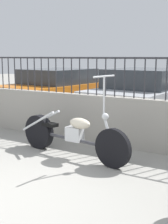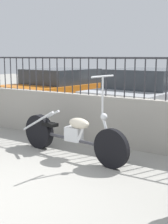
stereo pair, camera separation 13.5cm
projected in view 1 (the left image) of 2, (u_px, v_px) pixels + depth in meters
The scene contains 5 objects.
low_wall at pixel (101, 120), 6.16m from camera, with size 9.42×0.18×0.95m.
fence_railing at pixel (101, 70), 5.98m from camera, with size 9.42×0.04×0.75m.
motorcycle_dark_grey at pixel (66, 134), 5.40m from camera, with size 2.35×0.61×1.43m.
car_orange at pixel (61, 90), 9.79m from camera, with size 2.29×4.27×1.33m.
car_silver at pixel (148, 95), 8.31m from camera, with size 2.17×4.33×1.39m.
Camera 1 is at (2.88, -2.42, 1.71)m, focal length 50.00 mm.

